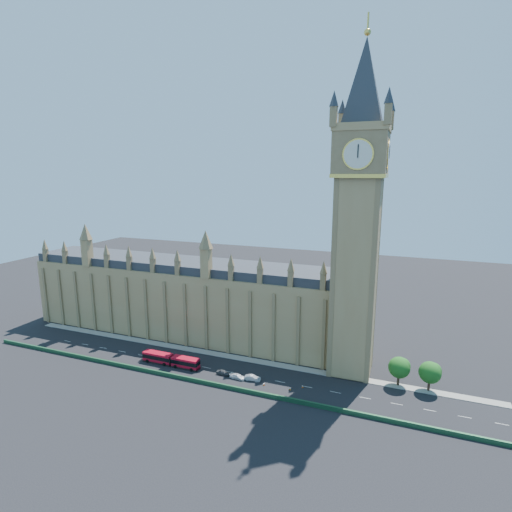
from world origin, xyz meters
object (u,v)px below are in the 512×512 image
(red_bus, at_px, (171,360))
(car_silver, at_px, (252,378))
(car_white, at_px, (238,377))
(car_grey, at_px, (223,372))

(red_bus, xyz_separation_m, car_silver, (27.51, 0.21, -0.96))
(car_white, bearing_deg, car_grey, 85.85)
(red_bus, height_order, car_white, red_bus)
(car_white, bearing_deg, red_bus, 92.67)
(car_white, bearing_deg, car_silver, -77.51)
(red_bus, xyz_separation_m, car_white, (23.05, -0.47, -1.05))
(car_silver, bearing_deg, red_bus, 87.03)
(car_grey, distance_m, car_silver, 9.37)
(red_bus, relative_size, car_grey, 4.56)
(car_grey, xyz_separation_m, car_white, (4.92, -0.69, -0.04))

